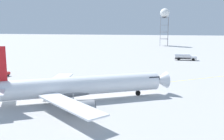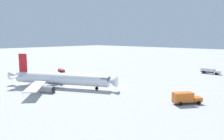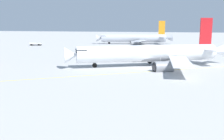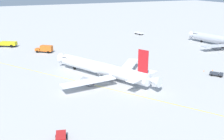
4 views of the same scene
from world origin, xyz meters
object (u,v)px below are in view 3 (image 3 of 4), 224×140
(airliner_main, at_px, (150,54))
(pushback_tug_truck, at_px, (35,44))
(safety_cone_near, at_px, (183,51))
(safety_cone_mid, at_px, (185,51))
(baggage_truck_truck, at_px, (199,51))
(airliner_secondary, at_px, (134,39))

(airliner_main, distance_m, pushback_tug_truck, 76.56)
(pushback_tug_truck, distance_m, safety_cone_near, 69.52)
(airliner_main, xyz_separation_m, safety_cone_mid, (8.73, 36.88, -2.54))
(baggage_truck_truck, distance_m, pushback_tug_truck, 74.79)
(airliner_main, relative_size, airliner_secondary, 0.96)
(baggage_truck_truck, xyz_separation_m, pushback_tug_truck, (-73.62, 13.18, 0.10))
(baggage_truck_truck, bearing_deg, airliner_secondary, 93.92)
(safety_cone_near, xyz_separation_m, safety_cone_mid, (0.77, 3.11, 0.00))
(airliner_main, bearing_deg, safety_cone_mid, -130.44)
(safety_cone_near, height_order, safety_cone_mid, same)
(pushback_tug_truck, height_order, safety_cone_mid, pushback_tug_truck)
(airliner_secondary, distance_m, safety_cone_mid, 40.26)
(airliner_secondary, bearing_deg, safety_cone_near, 112.73)
(airliner_secondary, bearing_deg, safety_cone_mid, 116.16)
(airliner_main, distance_m, safety_cone_near, 34.78)
(safety_cone_near, relative_size, safety_cone_mid, 1.00)
(airliner_secondary, height_order, safety_cone_near, airliner_secondary)
(safety_cone_near, bearing_deg, airliner_main, -103.25)
(airliner_secondary, height_order, baggage_truck_truck, airliner_secondary)
(safety_cone_mid, bearing_deg, airliner_secondary, 128.13)
(airliner_secondary, bearing_deg, baggage_truck_truck, 118.54)
(baggage_truck_truck, distance_m, safety_cone_near, 5.43)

